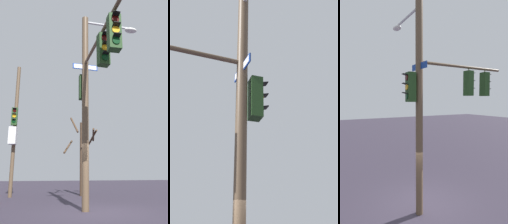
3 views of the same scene
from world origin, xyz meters
TOP-DOWN VIEW (x-y plane):
  - main_signal_pole_assembly at (-0.39, -0.30)m, footprint 3.07×5.08m

SIDE VIEW (x-z plane):
  - main_signal_pole_assembly at x=-0.39m, z-range 0.68..8.89m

